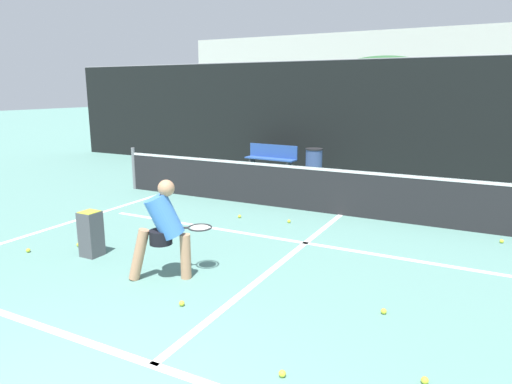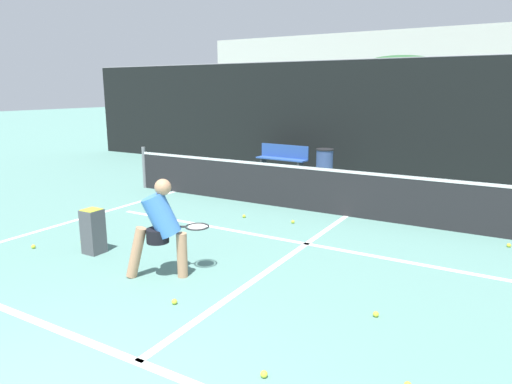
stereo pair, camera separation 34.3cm
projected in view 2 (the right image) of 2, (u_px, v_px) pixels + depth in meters
court_baseline_near at (138, 362)px, 4.32m from camera, size 11.00×0.10×0.01m
court_service_line at (306, 244)px, 7.61m from camera, size 8.25×0.10×0.01m
court_center_mark at (280, 262)px, 6.80m from camera, size 0.10×5.89×0.01m
court_sideline_left at (77, 220)px, 9.01m from camera, size 0.10×6.89×0.01m
net at (347, 192)px, 9.17m from camera, size 11.09×0.09×1.07m
fence_back at (404, 120)px, 12.84m from camera, size 24.00×0.06×3.39m
player_practicing at (161, 225)px, 6.13m from camera, size 0.97×1.00×1.38m
tennis_ball_scattered_0 at (174, 302)px, 5.47m from camera, size 0.07×0.07×0.07m
tennis_ball_scattered_1 at (376, 314)px, 5.17m from camera, size 0.07×0.07×0.07m
tennis_ball_scattered_3 at (82, 242)px, 7.62m from camera, size 0.07×0.07×0.07m
tennis_ball_scattered_4 at (264, 374)px, 4.08m from camera, size 0.07×0.07×0.07m
tennis_ball_scattered_5 at (244, 216)px, 9.16m from camera, size 0.07×0.07×0.07m
tennis_ball_scattered_6 at (293, 222)px, 8.77m from camera, size 0.07×0.07×0.07m
tennis_ball_scattered_8 at (33, 247)px, 7.39m from camera, size 0.07×0.07×0.07m
tennis_ball_scattered_9 at (509, 245)px, 7.45m from camera, size 0.07×0.07×0.07m
ball_hopper at (93, 230)px, 7.12m from camera, size 0.28×0.28×0.71m
courtside_bench at (283, 158)px, 13.99m from camera, size 1.67×0.49×0.86m
trash_bin at (324, 164)px, 13.01m from camera, size 0.50×0.50×0.87m
tree_mid at (400, 69)px, 17.09m from camera, size 3.25×3.25×3.76m
building_far at (473, 80)px, 27.63m from camera, size 36.00×2.40×6.14m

